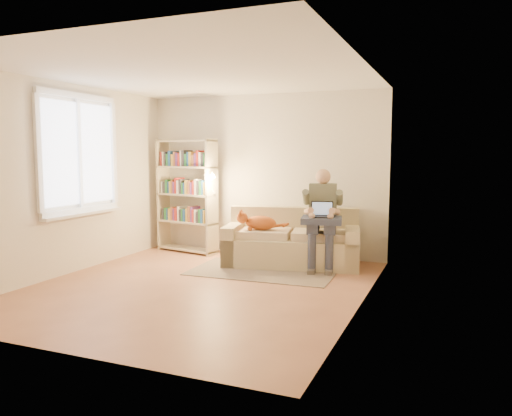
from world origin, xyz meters
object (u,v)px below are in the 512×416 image
at_px(person, 322,213).
at_px(laptop, 321,213).
at_px(sofa, 292,244).
at_px(cat, 259,222).
at_px(bookshelf, 187,190).

bearing_deg(person, laptop, -92.25).
bearing_deg(sofa, cat, -165.27).
xyz_separation_m(person, cat, (-0.91, -0.16, -0.16)).
distance_m(laptop, bookshelf, 2.47).
distance_m(sofa, laptop, 0.73).
relative_size(person, cat, 2.07).
bearing_deg(person, bookshelf, 160.98).
xyz_separation_m(cat, bookshelf, (-1.48, 0.47, 0.40)).
bearing_deg(person, cat, 178.45).
xyz_separation_m(sofa, person, (0.47, -0.06, 0.50)).
xyz_separation_m(cat, laptop, (0.93, 0.04, 0.17)).
relative_size(laptop, bookshelf, 0.19).
distance_m(cat, laptop, 0.95).
relative_size(person, laptop, 4.06).
bearing_deg(cat, sofa, 14.73).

